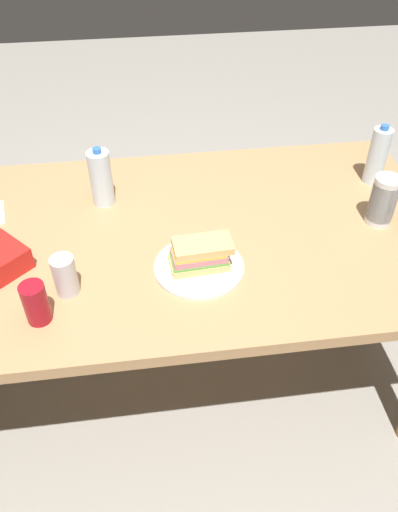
% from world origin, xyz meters
% --- Properties ---
extents(ground_plane, '(8.00, 8.00, 0.00)m').
position_xyz_m(ground_plane, '(0.00, 0.00, 0.00)').
color(ground_plane, gray).
extents(dining_table, '(1.74, 0.97, 0.73)m').
position_xyz_m(dining_table, '(0.00, 0.00, 0.65)').
color(dining_table, tan).
rests_on(dining_table, ground_plane).
extents(paper_plate, '(0.27, 0.27, 0.01)m').
position_xyz_m(paper_plate, '(0.04, -0.18, 0.74)').
color(paper_plate, white).
rests_on(paper_plate, dining_table).
extents(sandwich, '(0.19, 0.11, 0.08)m').
position_xyz_m(sandwich, '(0.05, -0.17, 0.78)').
color(sandwich, '#DBB26B').
rests_on(sandwich, paper_plate).
extents(soda_can_red, '(0.07, 0.07, 0.12)m').
position_xyz_m(soda_can_red, '(-0.40, -0.31, 0.79)').
color(soda_can_red, maroon).
rests_on(soda_can_red, dining_table).
extents(water_bottle_tall, '(0.07, 0.07, 0.21)m').
position_xyz_m(water_bottle_tall, '(-0.23, 0.20, 0.83)').
color(water_bottle_tall, silver).
rests_on(water_bottle_tall, dining_table).
extents(plastic_cup_stack, '(0.08, 0.08, 0.17)m').
position_xyz_m(plastic_cup_stack, '(0.66, -0.03, 0.81)').
color(plastic_cup_stack, silver).
rests_on(plastic_cup_stack, dining_table).
extents(water_bottle_spare, '(0.07, 0.07, 0.22)m').
position_xyz_m(water_bottle_spare, '(0.73, 0.20, 0.83)').
color(water_bottle_spare, silver).
rests_on(water_bottle_spare, dining_table).
extents(soda_can_silver, '(0.07, 0.07, 0.12)m').
position_xyz_m(soda_can_silver, '(-0.33, -0.22, 0.79)').
color(soda_can_silver, silver).
rests_on(soda_can_silver, dining_table).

